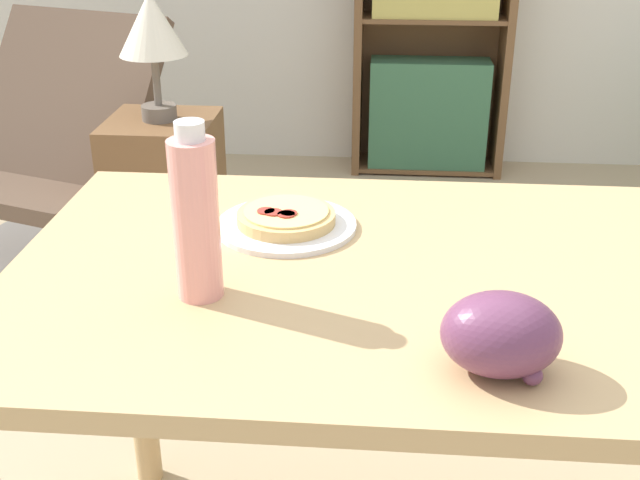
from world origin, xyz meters
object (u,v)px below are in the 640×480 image
object	(u,v)px
lounge_chair_near	(48,198)
bookshelf	(433,31)
drink_bottle	(196,217)
side_table	(168,209)
grape_bunch	(501,334)
pizza_on_plate	(286,221)
table_lamp	(152,30)

from	to	relation	value
lounge_chair_near	bookshelf	world-z (taller)	bookshelf
drink_bottle	side_table	distance (m)	1.55
grape_bunch	bookshelf	bearing A→B (deg)	88.98
pizza_on_plate	bookshelf	size ratio (longest dim) A/B	0.17
pizza_on_plate	table_lamp	bearing A→B (deg)	115.82
grape_bunch	table_lamp	bearing A→B (deg)	119.34
lounge_chair_near	side_table	size ratio (longest dim) A/B	1.51
drink_bottle	table_lamp	xyz separation A→B (m)	(-0.44, 1.37, 0.00)
pizza_on_plate	bookshelf	world-z (taller)	bookshelf
drink_bottle	pizza_on_plate	bearing A→B (deg)	68.53
side_table	lounge_chair_near	bearing A→B (deg)	165.42
bookshelf	drink_bottle	bearing A→B (deg)	-99.94
drink_bottle	lounge_chair_near	distance (m)	1.85
grape_bunch	bookshelf	distance (m)	2.86
pizza_on_plate	side_table	xyz separation A→B (m)	(-0.54, 1.12, -0.47)
drink_bottle	grape_bunch	bearing A→B (deg)	-21.50
bookshelf	side_table	size ratio (longest dim) A/B	2.33
pizza_on_plate	lounge_chair_near	bearing A→B (deg)	128.99
lounge_chair_near	pizza_on_plate	bearing A→B (deg)	-32.59
lounge_chair_near	side_table	xyz separation A→B (m)	(0.46, -0.12, 0.02)
lounge_chair_near	bookshelf	xyz separation A→B (m)	(1.38, 1.20, 0.37)
side_table	drink_bottle	bearing A→B (deg)	-72.08
grape_bunch	side_table	xyz separation A→B (m)	(-0.86, 1.54, -0.51)
lounge_chair_near	side_table	bearing A→B (deg)	3.83
pizza_on_plate	side_table	bearing A→B (deg)	115.82
drink_bottle	side_table	world-z (taller)	drink_bottle
lounge_chair_near	table_lamp	bearing A→B (deg)	3.83
lounge_chair_near	table_lamp	size ratio (longest dim) A/B	2.38
bookshelf	lounge_chair_near	bearing A→B (deg)	-138.95
lounge_chair_near	table_lamp	xyz separation A→B (m)	(0.46, -0.12, 0.61)
pizza_on_plate	side_table	world-z (taller)	pizza_on_plate
drink_bottle	bookshelf	distance (m)	2.74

